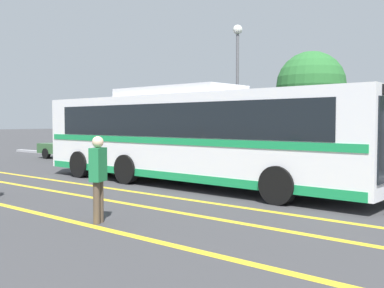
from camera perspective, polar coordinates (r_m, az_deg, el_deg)
name	(u,v)px	position (r m, az deg, el deg)	size (l,w,h in m)	color
ground_plane	(164,181)	(16.07, -3.54, -4.73)	(220.00, 220.00, 0.00)	#38383A
lane_strip_0	(144,193)	(13.40, -6.06, -6.24)	(0.20, 32.75, 0.01)	gold
lane_strip_1	(106,200)	(12.45, -10.91, -6.98)	(0.20, 32.75, 0.01)	gold
lane_strip_2	(33,212)	(11.23, -19.51, -8.16)	(0.20, 32.75, 0.01)	gold
curb_strip	(271,170)	(19.25, 9.95, -3.29)	(40.75, 0.36, 0.15)	#99999E
transit_bus	(192,134)	(14.87, -0.04, 1.25)	(13.11, 2.93, 3.27)	silver
parked_car_0	(75,147)	(26.15, -14.66, -0.35)	(4.81, 1.95, 1.38)	#335B33
parked_car_1	(153,150)	(21.76, -5.01, -0.78)	(4.31, 1.84, 1.46)	olive
parked_car_2	(235,156)	(18.30, 5.45, -1.52)	(4.01, 1.98, 1.42)	navy
pedestrian_0	(98,173)	(9.53, -11.84, -3.68)	(0.38, 0.47, 1.82)	brown
street_lamp	(237,71)	(21.77, 5.79, 9.24)	(0.45, 0.45, 6.71)	#59595E
tree_1	(311,86)	(22.66, 14.87, 7.13)	(3.32, 3.32, 5.52)	#513823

